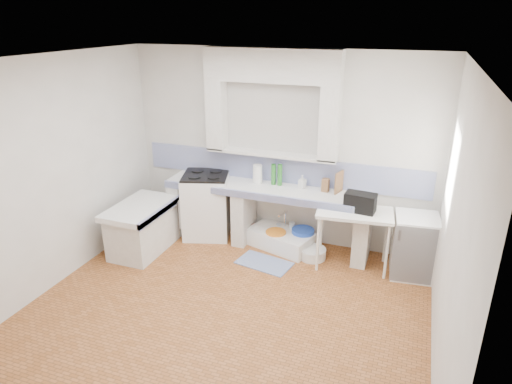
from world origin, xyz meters
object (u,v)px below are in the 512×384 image
(side_table, at_px, (353,239))
(fridge, at_px, (414,246))
(stove, at_px, (207,206))
(sink, at_px, (281,240))

(side_table, bearing_deg, fridge, -1.54)
(stove, distance_m, fridge, 3.04)
(sink, relative_size, side_table, 0.95)
(sink, height_order, fridge, fridge)
(fridge, bearing_deg, stove, 171.49)
(stove, height_order, side_table, stove)
(sink, bearing_deg, stove, -163.62)
(side_table, distance_m, fridge, 0.78)
(stove, xyz_separation_m, side_table, (2.25, -0.19, -0.07))
(sink, distance_m, side_table, 1.11)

